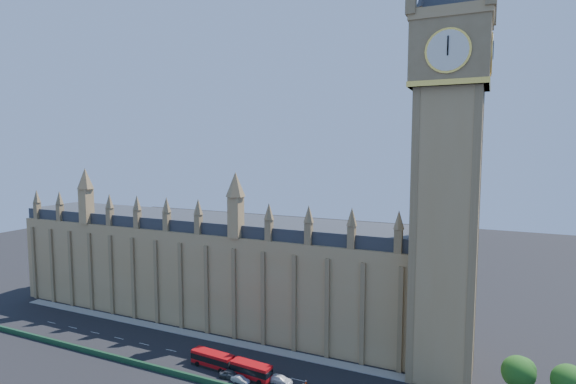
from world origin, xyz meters
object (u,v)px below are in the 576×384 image
at_px(red_bus, 230,364).
at_px(car_white, 280,379).
at_px(car_grey, 231,374).
at_px(car_silver, 240,380).

distance_m(red_bus, car_white, 11.35).
distance_m(red_bus, car_grey, 2.58).
bearing_deg(red_bus, car_grey, -50.08).
relative_size(red_bus, car_white, 3.73).
xyz_separation_m(car_grey, car_silver, (2.62, -0.77, -0.17)).
bearing_deg(car_white, car_grey, 104.59).
bearing_deg(car_white, red_bus, 93.10).
bearing_deg(car_silver, red_bus, 61.72).
relative_size(red_bus, car_grey, 4.01).
relative_size(car_grey, car_white, 0.93).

